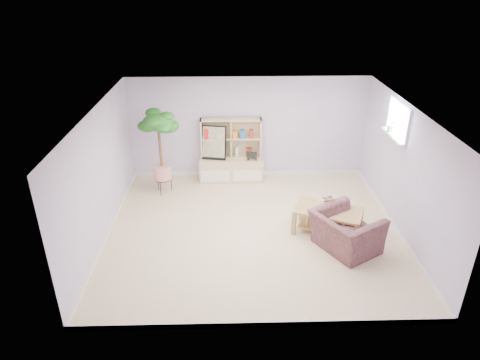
{
  "coord_description": "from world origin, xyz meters",
  "views": [
    {
      "loc": [
        -0.44,
        -6.95,
        4.51
      ],
      "look_at": [
        -0.24,
        0.42,
        0.88
      ],
      "focal_mm": 32.0,
      "sensor_mm": 36.0,
      "label": 1
    }
  ],
  "objects_px": {
    "floor_tree": "(161,153)",
    "armchair": "(346,229)",
    "storage_unit": "(231,151)",
    "coffee_table": "(327,221)"
  },
  "relations": [
    {
      "from": "floor_tree",
      "to": "armchair",
      "type": "xyz_separation_m",
      "value": [
        3.53,
        -2.26,
        -0.55
      ]
    },
    {
      "from": "coffee_table",
      "to": "armchair",
      "type": "distance_m",
      "value": 0.59
    },
    {
      "from": "coffee_table",
      "to": "floor_tree",
      "type": "distance_m",
      "value": 3.81
    },
    {
      "from": "storage_unit",
      "to": "coffee_table",
      "type": "xyz_separation_m",
      "value": [
        1.8,
        -2.34,
        -0.49
      ]
    },
    {
      "from": "coffee_table",
      "to": "armchair",
      "type": "relative_size",
      "value": 1.13
    },
    {
      "from": "storage_unit",
      "to": "coffee_table",
      "type": "relative_size",
      "value": 1.22
    },
    {
      "from": "armchair",
      "to": "storage_unit",
      "type": "bearing_deg",
      "value": 3.81
    },
    {
      "from": "storage_unit",
      "to": "armchair",
      "type": "distance_m",
      "value": 3.51
    },
    {
      "from": "floor_tree",
      "to": "storage_unit",
      "type": "bearing_deg",
      "value": 21.69
    },
    {
      "from": "floor_tree",
      "to": "armchair",
      "type": "distance_m",
      "value": 4.23
    }
  ]
}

